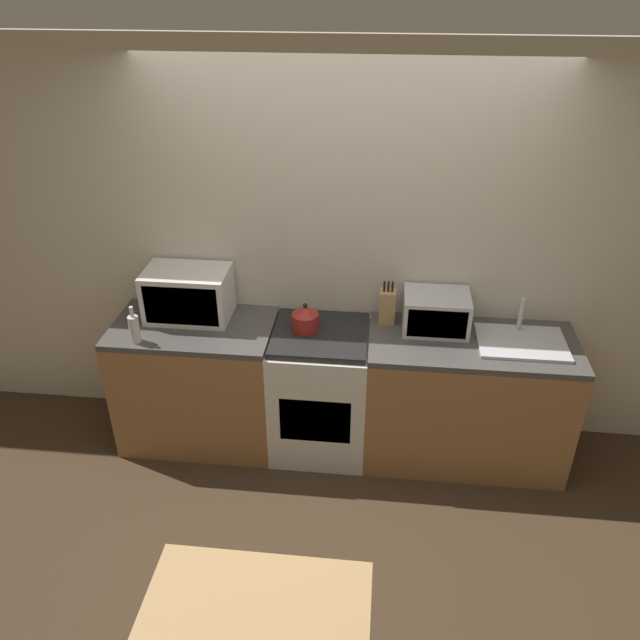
{
  "coord_description": "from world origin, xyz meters",
  "views": [
    {
      "loc": [
        0.23,
        -2.68,
        2.96
      ],
      "look_at": [
        -0.12,
        0.56,
        1.05
      ],
      "focal_mm": 35.0,
      "sensor_mm": 36.0,
      "label": 1
    }
  ],
  "objects_px": {
    "stove_range": "(320,390)",
    "bottle": "(134,328)",
    "kettle": "(305,318)",
    "dining_table": "(254,639)",
    "toaster_oven": "(436,312)",
    "microwave": "(188,294)"
  },
  "relations": [
    {
      "from": "stove_range",
      "to": "bottle",
      "type": "distance_m",
      "value": 1.26
    },
    {
      "from": "stove_range",
      "to": "kettle",
      "type": "distance_m",
      "value": 0.54
    },
    {
      "from": "bottle",
      "to": "dining_table",
      "type": "relative_size",
      "value": 0.27
    },
    {
      "from": "bottle",
      "to": "dining_table",
      "type": "xyz_separation_m",
      "value": [
        1.06,
        -1.68,
        -0.35
      ]
    },
    {
      "from": "toaster_oven",
      "to": "bottle",
      "type": "bearing_deg",
      "value": -169.05
    },
    {
      "from": "bottle",
      "to": "dining_table",
      "type": "distance_m",
      "value": 2.02
    },
    {
      "from": "kettle",
      "to": "bottle",
      "type": "xyz_separation_m",
      "value": [
        -1.02,
        -0.25,
        0.01
      ]
    },
    {
      "from": "microwave",
      "to": "bottle",
      "type": "relative_size",
      "value": 2.21
    },
    {
      "from": "stove_range",
      "to": "kettle",
      "type": "relative_size",
      "value": 4.72
    },
    {
      "from": "stove_range",
      "to": "microwave",
      "type": "distance_m",
      "value": 1.08
    },
    {
      "from": "microwave",
      "to": "toaster_oven",
      "type": "bearing_deg",
      "value": 0.55
    },
    {
      "from": "kettle",
      "to": "microwave",
      "type": "xyz_separation_m",
      "value": [
        -0.78,
        0.09,
        0.08
      ]
    },
    {
      "from": "toaster_oven",
      "to": "dining_table",
      "type": "distance_m",
      "value": 2.21
    },
    {
      "from": "kettle",
      "to": "bottle",
      "type": "bearing_deg",
      "value": -166.06
    },
    {
      "from": "toaster_oven",
      "to": "kettle",
      "type": "bearing_deg",
      "value": -172.85
    },
    {
      "from": "kettle",
      "to": "toaster_oven",
      "type": "xyz_separation_m",
      "value": [
        0.82,
        0.1,
        0.04
      ]
    },
    {
      "from": "toaster_oven",
      "to": "dining_table",
      "type": "height_order",
      "value": "toaster_oven"
    },
    {
      "from": "bottle",
      "to": "dining_table",
      "type": "bearing_deg",
      "value": -57.69
    },
    {
      "from": "microwave",
      "to": "bottle",
      "type": "bearing_deg",
      "value": -125.56
    },
    {
      "from": "kettle",
      "to": "bottle",
      "type": "distance_m",
      "value": 1.05
    },
    {
      "from": "bottle",
      "to": "stove_range",
      "type": "bearing_deg",
      "value": 11.38
    },
    {
      "from": "stove_range",
      "to": "toaster_oven",
      "type": "xyz_separation_m",
      "value": [
        0.72,
        0.13,
        0.57
      ]
    }
  ]
}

